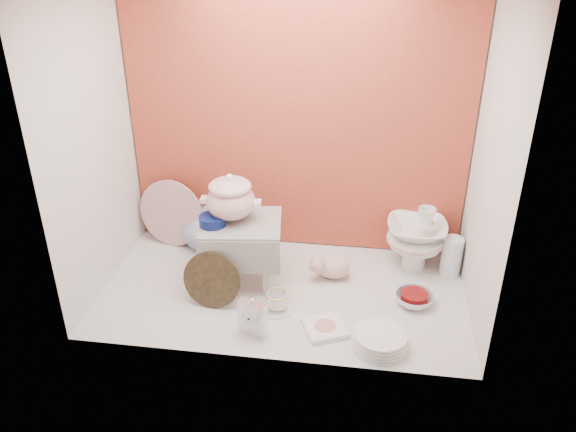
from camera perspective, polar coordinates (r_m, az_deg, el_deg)
name	(u,v)px	position (r m, az deg, el deg)	size (l,w,h in m)	color
ground	(283,291)	(3.02, -0.43, -7.19)	(1.80, 1.80, 0.00)	silver
niche_shell	(289,100)	(2.76, 0.06, 10.97)	(1.86, 1.03, 1.53)	#C63A31
step_stool	(242,251)	(3.03, -4.43, -3.35)	(0.40, 0.34, 0.34)	silver
soup_tureen	(230,197)	(2.92, -5.52, 1.84)	(0.29, 0.29, 0.25)	white
cobalt_bowl	(212,221)	(2.92, -7.23, -0.43)	(0.13, 0.13, 0.05)	#0A154C
floral_platter	(171,213)	(3.39, -11.09, 0.27)	(0.38, 0.07, 0.38)	silver
blue_white_vase	(203,227)	(3.36, -8.10, -1.05)	(0.24, 0.24, 0.25)	white
lacquer_tray	(212,280)	(2.88, -7.29, -6.09)	(0.28, 0.08, 0.28)	black
mantel_clock	(253,317)	(2.70, -3.36, -9.57)	(0.13, 0.05, 0.19)	silver
plush_pig	(333,267)	(3.09, 4.32, -4.85)	(0.23, 0.16, 0.13)	#CFA192
teacup_saucer	(277,309)	(2.89, -1.03, -8.89)	(0.15, 0.15, 0.01)	white
gold_rim_teacup	(277,301)	(2.86, -1.04, -8.10)	(0.11, 0.11, 0.09)	white
lattice_dish	(325,328)	(2.77, 3.55, -10.60)	(0.18, 0.18, 0.03)	white
dinner_plate_stack	(380,340)	(2.69, 8.80, -11.67)	(0.25, 0.25, 0.07)	white
crystal_bowl	(414,299)	(2.98, 11.95, -7.77)	(0.18, 0.18, 0.06)	silver
clear_glass_vase	(451,256)	(3.20, 15.34, -3.75)	(0.11, 0.11, 0.21)	silver
porcelain_tower	(416,237)	(3.19, 12.13, -1.96)	(0.31, 0.31, 0.35)	white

